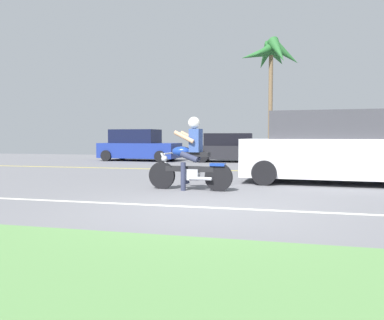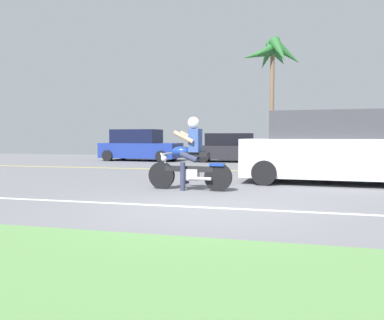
% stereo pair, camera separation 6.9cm
% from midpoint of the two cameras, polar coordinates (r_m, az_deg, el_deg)
% --- Properties ---
extents(ground, '(56.00, 30.00, 0.04)m').
position_cam_midpoint_polar(ground, '(9.88, 5.74, -3.99)').
color(ground, slate).
extents(grass_median, '(56.00, 3.80, 0.06)m').
position_cam_midpoint_polar(grass_median, '(3.22, -14.92, -18.98)').
color(grass_median, '#5B8C4C').
rests_on(grass_median, ground).
extents(lane_line_near, '(50.40, 0.12, 0.01)m').
position_cam_midpoint_polar(lane_line_near, '(7.01, 2.06, -6.84)').
color(lane_line_near, silver).
rests_on(lane_line_near, ground).
extents(lane_line_far, '(50.40, 0.12, 0.01)m').
position_cam_midpoint_polar(lane_line_far, '(14.46, 8.53, -1.57)').
color(lane_line_far, yellow).
rests_on(lane_line_far, ground).
extents(motorcyclist, '(2.04, 0.67, 1.71)m').
position_cam_midpoint_polar(motorcyclist, '(9.19, -0.09, 0.11)').
color(motorcyclist, black).
rests_on(motorcyclist, ground).
extents(suv_nearby, '(5.02, 2.35, 1.92)m').
position_cam_midpoint_polar(suv_nearby, '(11.18, 20.15, 1.57)').
color(suv_nearby, silver).
rests_on(suv_nearby, ground).
extents(parked_car_0, '(4.12, 2.10, 1.62)m').
position_cam_midpoint_polar(parked_car_0, '(20.66, -7.47, 2.00)').
color(parked_car_0, navy).
rests_on(parked_car_0, ground).
extents(parked_car_1, '(4.10, 2.07, 1.41)m').
position_cam_midpoint_polar(parked_car_1, '(19.62, 6.06, 1.68)').
color(parked_car_1, '#232328').
rests_on(parked_car_1, ground).
extents(parked_car_2, '(4.21, 1.99, 1.68)m').
position_cam_midpoint_polar(parked_car_2, '(19.84, 23.81, 1.76)').
color(parked_car_2, navy).
rests_on(parked_car_2, ground).
extents(palm_tree_0, '(3.49, 3.40, 6.79)m').
position_cam_midpoint_polar(palm_tree_0, '(23.49, 11.61, 14.33)').
color(palm_tree_0, brown).
rests_on(palm_tree_0, ground).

